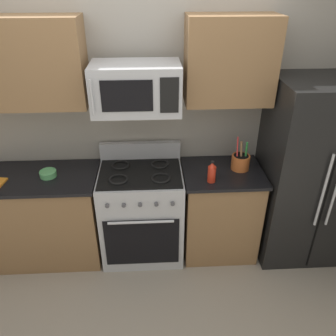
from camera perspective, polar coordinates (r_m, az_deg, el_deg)
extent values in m
plane|color=gray|center=(3.17, -4.18, -21.69)|extent=(16.00, 16.00, 0.00)
cube|color=#9E998E|center=(3.22, -4.87, 8.42)|extent=(8.00, 0.10, 2.60)
cube|color=olive|center=(3.52, -21.51, -7.91)|extent=(1.24, 0.56, 0.88)
cube|color=black|center=(3.28, -22.98, -1.59)|extent=(1.28, 0.60, 0.03)
cube|color=#B2B5BA|center=(3.32, -4.37, -7.67)|extent=(0.76, 0.60, 0.91)
cube|color=black|center=(3.15, -4.37, -12.35)|extent=(0.67, 0.01, 0.51)
cylinder|color=#B2B5BA|center=(2.96, -4.57, -9.06)|extent=(0.57, 0.02, 0.02)
cube|color=black|center=(3.06, -4.70, -0.81)|extent=(0.73, 0.54, 0.02)
cube|color=#B2B5BA|center=(3.26, -4.68, 2.86)|extent=(0.76, 0.06, 0.18)
torus|color=black|center=(2.96, -8.29, -1.89)|extent=(0.17, 0.17, 0.02)
torus|color=black|center=(2.94, -1.20, -1.70)|extent=(0.17, 0.17, 0.02)
torus|color=black|center=(3.17, -7.96, 0.52)|extent=(0.17, 0.17, 0.02)
torus|color=black|center=(3.16, -1.37, 0.70)|extent=(0.17, 0.17, 0.02)
cylinder|color=#4C4C51|center=(2.90, -10.15, -6.26)|extent=(0.04, 0.02, 0.04)
cylinder|color=#4C4C51|center=(2.88, -7.44, -6.22)|extent=(0.04, 0.02, 0.04)
cylinder|color=#4C4C51|center=(2.87, -4.70, -6.16)|extent=(0.04, 0.02, 0.04)
cylinder|color=#4C4C51|center=(2.87, -1.96, -6.09)|extent=(0.04, 0.02, 0.04)
cylinder|color=#4C4C51|center=(2.88, 0.78, -6.01)|extent=(0.04, 0.02, 0.04)
cube|color=olive|center=(3.39, 8.60, -7.38)|extent=(0.69, 0.56, 0.88)
cube|color=black|center=(3.14, 9.23, -0.78)|extent=(0.73, 0.60, 0.03)
cube|color=black|center=(3.40, 22.72, -0.81)|extent=(0.85, 0.67, 1.74)
cube|color=black|center=(3.15, 25.08, -3.97)|extent=(0.01, 0.01, 1.66)
cylinder|color=#B2B5BA|center=(3.08, 24.63, -3.62)|extent=(0.02, 0.02, 0.70)
cylinder|color=#B2B5BA|center=(3.13, 26.26, -3.52)|extent=(0.02, 0.02, 0.70)
cube|color=#B2B5BA|center=(2.77, -5.36, 13.23)|extent=(0.70, 0.40, 0.39)
cube|color=black|center=(2.58, -6.91, 11.86)|extent=(0.39, 0.01, 0.24)
cube|color=black|center=(2.58, 0.24, 12.06)|extent=(0.14, 0.01, 0.27)
cylinder|color=#B2B5BA|center=(2.59, -12.63, 11.38)|extent=(0.02, 0.02, 0.27)
cube|color=olive|center=(3.06, -25.93, 15.46)|extent=(1.27, 0.34, 0.69)
cube|color=olive|center=(2.92, 10.35, 17.26)|extent=(0.72, 0.34, 0.69)
cylinder|color=#D1662D|center=(3.17, 12.04, 0.97)|extent=(0.17, 0.17, 0.14)
cylinder|color=black|center=(3.16, 12.06, 1.14)|extent=(0.14, 0.14, 0.11)
cylinder|color=green|center=(3.13, 12.91, 2.30)|extent=(0.04, 0.07, 0.26)
cylinder|color=red|center=(3.11, 11.53, 2.57)|extent=(0.01, 0.08, 0.28)
cylinder|color=olive|center=(3.12, 12.16, 2.25)|extent=(0.04, 0.03, 0.25)
cylinder|color=red|center=(2.93, 7.33, -1.04)|extent=(0.07, 0.07, 0.15)
cone|color=red|center=(2.88, 7.45, 0.54)|extent=(0.06, 0.06, 0.04)
cylinder|color=black|center=(2.87, 7.48, 1.02)|extent=(0.03, 0.03, 0.01)
cylinder|color=#59AD66|center=(3.18, -19.45, -0.93)|extent=(0.14, 0.14, 0.05)
torus|color=#59AD66|center=(3.17, -19.52, -0.55)|extent=(0.15, 0.15, 0.01)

